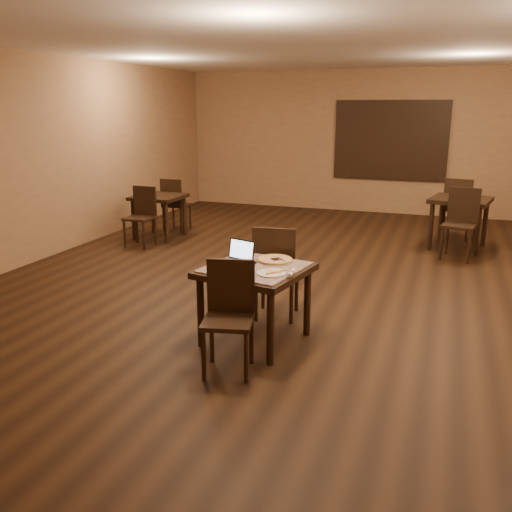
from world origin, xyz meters
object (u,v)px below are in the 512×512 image
at_px(other_table_b_chair_far, 174,202).
at_px(chair_main_near, 229,309).
at_px(other_table_a_chair_near, 461,219).
at_px(other_table_a_chair_far, 458,205).
at_px(other_table_b_chair_near, 142,213).
at_px(chair_main_far, 276,267).
at_px(tiled_table, 255,277).
at_px(pizza_pan, 275,261).
at_px(other_table_b, 159,203).
at_px(laptop, 240,257).
at_px(other_table_a, 460,207).

bearing_deg(other_table_b_chair_far, chair_main_near, 123.83).
relative_size(chair_main_near, other_table_a_chair_near, 0.91).
height_order(other_table_a_chair_near, other_table_b_chair_far, other_table_a_chair_near).
distance_m(other_table_a_chair_far, other_table_b_chair_far, 5.03).
height_order(chair_main_near, other_table_b_chair_near, other_table_b_chair_near).
relative_size(chair_main_far, other_table_a_chair_far, 0.97).
distance_m(chair_main_near, other_table_b_chair_far, 5.62).
distance_m(other_table_b_chair_near, other_table_b_chair_far, 1.13).
bearing_deg(other_table_a_chair_far, tiled_table, 81.57).
bearing_deg(other_table_b_chair_near, tiled_table, -43.20).
bearing_deg(chair_main_near, pizza_pan, 67.66).
bearing_deg(other_table_b_chair_near, other_table_a_chair_near, 11.72).
bearing_deg(other_table_b_chair_near, pizza_pan, -39.70).
bearing_deg(other_table_b, laptop, -49.26).
bearing_deg(laptop, other_table_a, 82.39).
bearing_deg(other_table_a_chair_far, other_table_b_chair_far, 23.35).
bearing_deg(other_table_a_chair_near, laptop, -107.43).
bearing_deg(chair_main_far, pizza_pan, 99.13).
xyz_separation_m(chair_main_near, laptop, (-0.18, 0.72, 0.27)).
distance_m(laptop, other_table_b_chair_near, 4.07).
height_order(other_table_a_chair_near, other_table_b, other_table_a_chair_near).
relative_size(chair_main_near, other_table_a_chair_far, 0.91).
height_order(chair_main_near, chair_main_far, chair_main_far).
bearing_deg(other_table_a_chair_near, chair_main_far, -108.36).
bearing_deg(other_table_a, other_table_b_chair_far, -163.75).
bearing_deg(pizza_pan, laptop, -156.17).
relative_size(other_table_a_chair_far, other_table_b_chair_far, 1.09).
xyz_separation_m(pizza_pan, other_table_a_chair_far, (1.75, 4.91, -0.17)).
xyz_separation_m(chair_main_near, other_table_a_chair_near, (1.92, 4.52, 0.05)).
distance_m(pizza_pan, other_table_a, 4.64).
relative_size(tiled_table, laptop, 3.04).
bearing_deg(other_table_a_chair_far, other_table_b_chair_near, 35.26).
bearing_deg(tiled_table, other_table_a_chair_far, 81.09).
height_order(chair_main_near, other_table_b_chair_far, other_table_b_chair_far).
bearing_deg(laptop, other_table_a_chair_near, 78.68).
height_order(other_table_a, other_table_b_chair_near, other_table_b_chair_near).
height_order(other_table_b, other_table_b_chair_far, other_table_b_chair_far).
bearing_deg(laptop, pizza_pan, 41.41).
bearing_deg(other_table_b, other_table_b_chair_far, 91.34).
height_order(chair_main_far, other_table_b_chair_far, chair_main_far).
bearing_deg(pizza_pan, chair_main_near, -99.23).
xyz_separation_m(pizza_pan, other_table_b_chair_far, (-3.18, 3.88, -0.22)).
relative_size(other_table_a, other_table_b_chair_far, 1.06).
height_order(tiled_table, pizza_pan, pizza_pan).
xyz_separation_m(chair_main_near, other_table_b_chair_far, (-3.04, 4.73, 0.00)).
xyz_separation_m(chair_main_far, other_table_a, (1.87, 3.92, 0.10)).
distance_m(chair_main_near, other_table_a, 5.49).
height_order(other_table_a_chair_near, other_table_b_chair_near, other_table_a_chair_near).
relative_size(other_table_a_chair_far, other_table_b, 1.30).
height_order(chair_main_far, other_table_a_chair_near, other_table_a_chair_near).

